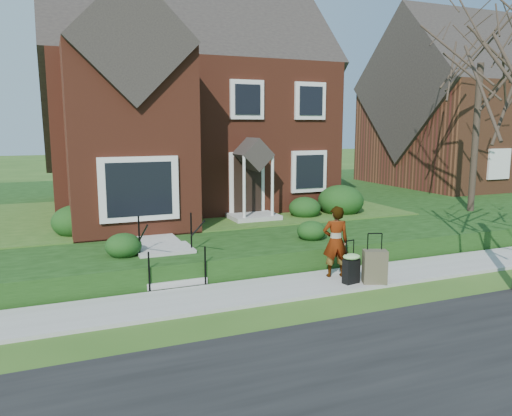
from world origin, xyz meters
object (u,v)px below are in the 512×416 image
woman (336,242)px  suitcase_black (351,267)px  suitcase_olive (375,267)px  front_steps (168,260)px

woman → suitcase_black: bearing=112.2°
woman → suitcase_olive: woman is taller
front_steps → suitcase_black: (3.83, -2.23, 0.00)m
front_steps → suitcase_olive: (4.35, -2.43, 0.00)m
woman → suitcase_black: (0.07, -0.61, -0.48)m
woman → front_steps: bearing=-7.4°
woman → suitcase_black: 0.78m
suitcase_black → suitcase_olive: 0.55m
suitcase_black → front_steps: bearing=139.6°
woman → suitcase_black: size_ratio=1.70×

